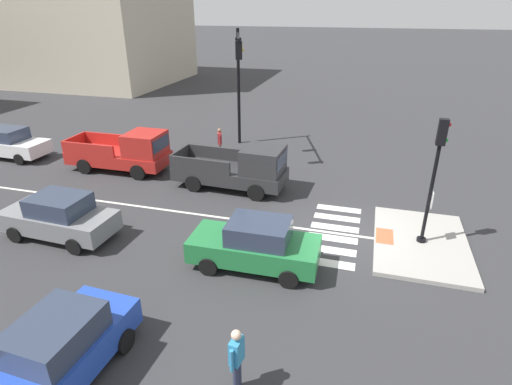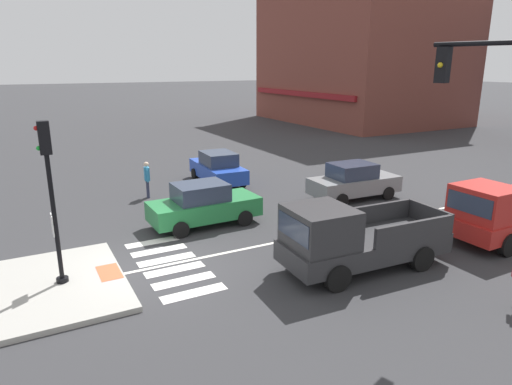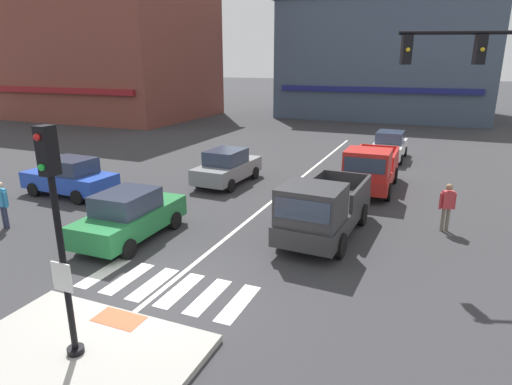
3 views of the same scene
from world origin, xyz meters
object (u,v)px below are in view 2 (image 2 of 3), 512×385
Objects in this scene: car_green_westbound_near at (204,205)px; signal_pole at (50,189)px; car_grey_westbound_far at (354,181)px; pedestrian_at_curb_left at (147,177)px; car_blue_cross_left at (218,168)px; pickup_truck_red_eastbound_far at (505,214)px; pickup_truck_charcoal_eastbound_mid at (352,239)px.

signal_pole is at bearing -61.79° from car_green_westbound_near.
pedestrian_at_curb_left is at bearing -118.83° from car_grey_westbound_far.
car_grey_westbound_far is 1.00× the size of car_blue_cross_left.
car_blue_cross_left is 0.82× the size of pickup_truck_red_eastbound_far.
car_green_westbound_near is at bearing -157.38° from pickup_truck_charcoal_eastbound_mid.
pickup_truck_charcoal_eastbound_mid reaches higher than car_blue_cross_left.
car_grey_westbound_far is 2.49× the size of pedestrian_at_curb_left.
car_blue_cross_left is (-5.38, -4.32, 0.00)m from car_grey_westbound_far.
pedestrian_at_curb_left is at bearing -162.41° from pickup_truck_charcoal_eastbound_mid.
car_grey_westbound_far and car_blue_cross_left have the same top height.
pickup_truck_red_eastbound_far is at bearing 40.78° from pedestrian_at_curb_left.
signal_pole is 1.05× the size of car_blue_cross_left.
pickup_truck_charcoal_eastbound_mid reaches higher than pedestrian_at_curb_left.
pickup_truck_charcoal_eastbound_mid is at bearing 69.45° from signal_pole.
pedestrian_at_curb_left is (-7.45, 4.37, -1.81)m from signal_pole.
pedestrian_at_curb_left is at bearing -139.22° from pickup_truck_red_eastbound_far.
signal_pole is at bearing -110.55° from pickup_truck_charcoal_eastbound_mid.
pickup_truck_charcoal_eastbound_mid is 1.01× the size of pickup_truck_red_eastbound_far.
pickup_truck_red_eastbound_far reaches higher than pedestrian_at_curb_left.
car_blue_cross_left is 0.80× the size of pickup_truck_charcoal_eastbound_mid.
pickup_truck_charcoal_eastbound_mid is 3.11× the size of pedestrian_at_curb_left.
pedestrian_at_curb_left is at bearing -169.00° from car_green_westbound_near.
car_grey_westbound_far is 7.28m from car_green_westbound_near.
signal_pole reaches higher than car_green_westbound_near.
car_grey_westbound_far is 0.81× the size of pickup_truck_red_eastbound_far.
car_blue_cross_left is 13.05m from pickup_truck_red_eastbound_far.
car_grey_westbound_far is 7.61m from pickup_truck_charcoal_eastbound_mid.
car_green_westbound_near is (-2.83, 5.27, -1.98)m from signal_pole.
car_blue_cross_left is at bearing 135.37° from signal_pole.
car_grey_westbound_far and car_green_westbound_near have the same top height.
pedestrian_at_curb_left reaches higher than car_grey_westbound_far.
pickup_truck_red_eastbound_far is 3.06× the size of pedestrian_at_curb_left.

